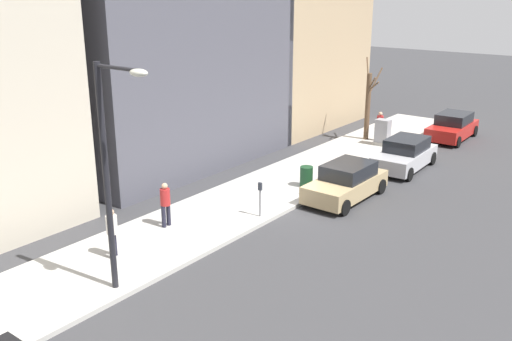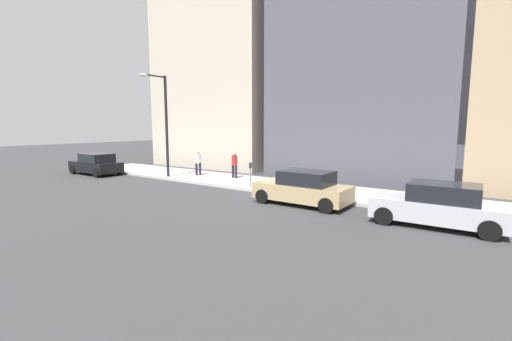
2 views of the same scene
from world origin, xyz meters
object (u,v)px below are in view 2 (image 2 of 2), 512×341
Objects in this scene: parking_meter at (250,172)px; office_block_center at (380,66)px; trash_bin at (320,185)px; office_tower_right at (238,23)px; parked_car_tan at (303,188)px; pedestrian_midblock at (234,163)px; pedestrian_far_corner at (198,161)px; parked_car_silver at (438,205)px; parked_car_black at (96,164)px; streetlamp at (163,117)px.

parking_meter is 0.09× the size of office_block_center.
office_tower_right is (10.15, 13.03, 12.10)m from trash_bin.
pedestrian_midblock reaches higher than parked_car_tan.
parked_car_tan is at bearing 125.17° from pedestrian_far_corner.
parked_car_silver is at bearing -92.00° from parked_car_tan.
parked_car_black is 4.67× the size of trash_bin.
parked_car_silver is 0.17× the size of office_tower_right.
parking_meter reaches higher than trash_bin.
parking_meter is (1.59, -12.56, 0.24)m from parked_car_black.
streetlamp reaches higher than parking_meter.
trash_bin is 12.81m from office_block_center.
pedestrian_midblock is 15.68m from office_tower_right.
pedestrian_midblock is at bearing 152.89° from pedestrian_far_corner.
parked_car_silver is 15.71m from office_block_center.
office_tower_right is (12.08, 13.08, 11.96)m from parked_car_tan.
office_tower_right is at bearing -53.98° from pedestrian_midblock.
streetlamp reaches higher than pedestrian_far_corner.
streetlamp reaches higher than parked_car_silver.
pedestrian_far_corner is at bearing 82.72° from trash_bin.
trash_bin is 6.98m from pedestrian_midblock.
pedestrian_far_corner is (3.14, 9.58, 0.35)m from parked_car_tan.
parked_car_tan is 3.13× the size of parking_meter.
streetlamp is (1.31, 10.81, 3.28)m from parked_car_tan.
office_tower_right reaches higher than parked_car_silver.
pedestrian_far_corner is at bearing 9.04° from pedestrian_midblock.
streetlamp is 3.92× the size of pedestrian_far_corner.
parked_car_silver is at bearing 130.55° from pedestrian_far_corner.
parked_car_black is at bearing 164.16° from office_tower_right.
streetlamp reaches higher than pedestrian_midblock.
parking_meter is 5.85m from pedestrian_far_corner.
office_tower_right reaches higher than trash_bin.
parked_car_black reaches higher than trash_bin.
parked_car_black reaches higher than parking_meter.
pedestrian_far_corner is 0.07× the size of office_tower_right.
office_tower_right is (10.77, 2.28, 8.68)m from streetlamp.
pedestrian_midblock is 2.81m from pedestrian_far_corner.
pedestrian_midblock reaches higher than parked_car_black.
parking_meter is 13.45m from office_block_center.
parked_car_black is 16.61m from trash_bin.
parked_car_tan is 16.54m from parked_car_black.
office_block_center reaches higher than parked_car_tan.
parked_car_black is 7.69m from pedestrian_far_corner.
pedestrian_far_corner reaches higher than parked_car_black.
parked_car_silver is at bearing -100.43° from parking_meter.
office_tower_right is (12.19, -3.46, 11.96)m from parked_car_black.
streetlamp reaches higher than parked_car_tan.
parked_car_tan is at bearing 151.54° from pedestrian_midblock.
streetlamp reaches higher than parked_car_black.
office_block_center is at bearing -51.81° from parked_car_black.
pedestrian_midblock is at bearing 144.70° from office_block_center.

